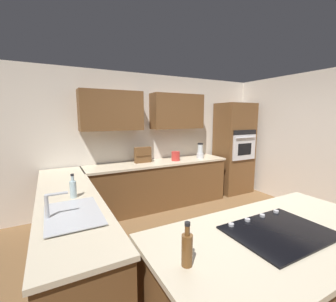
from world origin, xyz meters
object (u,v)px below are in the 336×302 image
(wall_oven, at_px, (234,148))
(dish_soap_bottle, at_px, (73,188))
(blender, at_px, (200,152))
(kettle, at_px, (176,156))
(spice_rack, at_px, (143,155))
(oil_bottle, at_px, (187,249))
(cooktop, at_px, (279,231))
(sink_unit, at_px, (72,214))

(wall_oven, bearing_deg, dish_soap_bottle, 20.08)
(blender, distance_m, kettle, 0.60)
(spice_rack, height_order, oil_bottle, spice_rack)
(cooktop, relative_size, spice_rack, 2.39)
(sink_unit, xyz_separation_m, dish_soap_bottle, (-0.06, -0.48, 0.09))
(kettle, bearing_deg, oil_bottle, 61.30)
(spice_rack, bearing_deg, blender, 174.23)
(sink_unit, xyz_separation_m, blender, (-2.68, -1.76, 0.12))
(cooktop, height_order, blender, blender)
(sink_unit, distance_m, cooktop, 1.73)
(kettle, distance_m, dish_soap_bottle, 2.39)
(sink_unit, bearing_deg, blender, -146.67)
(spice_rack, relative_size, kettle, 1.72)
(oil_bottle, bearing_deg, kettle, -118.70)
(oil_bottle, bearing_deg, dish_soap_bottle, -72.69)
(sink_unit, height_order, kettle, sink_unit)
(wall_oven, bearing_deg, oil_bottle, 42.29)
(spice_rack, bearing_deg, oil_bottle, 73.14)
(blender, height_order, spice_rack, blender)
(wall_oven, bearing_deg, blender, 2.42)
(cooktop, relative_size, kettle, 4.12)
(blender, distance_m, dish_soap_bottle, 2.92)
(sink_unit, height_order, blender, blender)
(blender, height_order, dish_soap_bottle, blender)
(sink_unit, height_order, dish_soap_bottle, dish_soap_bottle)
(sink_unit, relative_size, kettle, 3.79)
(sink_unit, bearing_deg, oil_bottle, 116.98)
(cooktop, height_order, spice_rack, spice_rack)
(kettle, height_order, dish_soap_bottle, dish_soap_bottle)
(kettle, bearing_deg, spice_rack, -11.00)
(wall_oven, xyz_separation_m, dish_soap_bottle, (3.62, 1.32, -0.03))
(wall_oven, relative_size, oil_bottle, 7.60)
(wall_oven, distance_m, cooktop, 3.68)
(kettle, height_order, oil_bottle, oil_bottle)
(blender, height_order, oil_bottle, blender)
(sink_unit, bearing_deg, kettle, -139.72)
(blender, relative_size, spice_rack, 1.01)
(wall_oven, height_order, blender, wall_oven)
(blender, xyz_separation_m, kettle, (0.60, 0.00, -0.04))
(spice_rack, distance_m, oil_bottle, 3.07)
(dish_soap_bottle, bearing_deg, spice_rack, -134.22)
(cooktop, distance_m, oil_bottle, 0.84)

